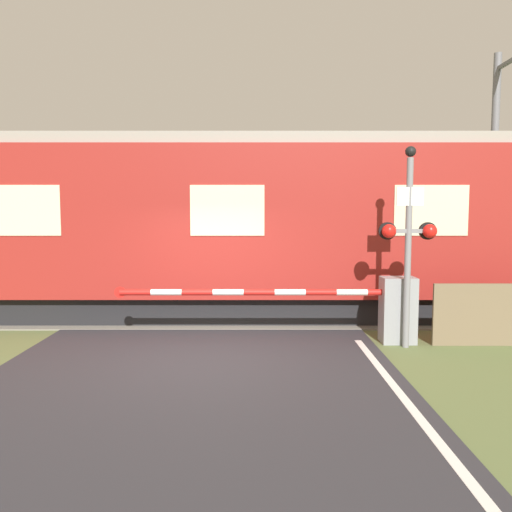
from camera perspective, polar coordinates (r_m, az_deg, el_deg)
The scene contains 6 objects.
ground_plane at distance 8.27m, azimuth -6.36°, elevation -11.46°, with size 80.00×80.00×0.00m, color #5B6B3D.
track_bed at distance 11.59m, azimuth -4.48°, elevation -6.53°, with size 36.00×3.20×0.13m.
train at distance 11.34m, azimuth -2.88°, elevation 3.35°, with size 14.54×3.05×3.93m.
crossing_barrier at distance 9.25m, azimuth 13.44°, elevation -5.68°, with size 5.39×0.44×1.18m.
signal_post at distance 8.90m, azimuth 17.01°, elevation 2.34°, with size 0.99×0.26×3.45m.
catenary_pole at distance 14.80m, azimuth 25.53°, elevation 8.59°, with size 0.20×1.90×6.48m.
Camera 1 is at (0.89, -7.88, 2.34)m, focal length 35.00 mm.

